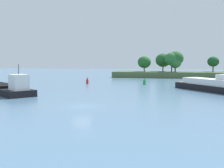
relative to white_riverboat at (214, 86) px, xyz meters
name	(u,v)px	position (x,y,z in m)	size (l,w,h in m)	color
ground_plane	(82,106)	(-20.82, -24.51, -1.22)	(400.00, 400.00, 0.00)	slate
treeline_island	(187,70)	(-3.34, 52.30, 1.56)	(61.03, 17.97, 10.40)	#4C6038
white_riverboat	(214,86)	(0.00, 0.00, 0.00)	(15.96, 19.55, 5.10)	black
channel_buoy_red	(87,81)	(-32.46, 13.49, -0.41)	(0.70, 0.70, 1.90)	red
channel_buoy_green	(144,82)	(-16.18, 13.92, -0.41)	(0.70, 0.70, 1.90)	green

